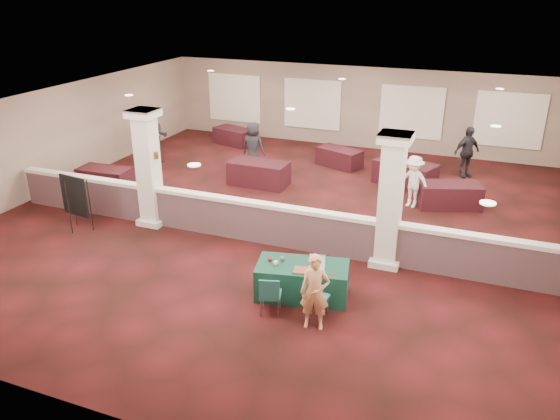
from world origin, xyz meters
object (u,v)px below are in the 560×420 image
at_px(woman, 315,292).
at_px(far_table_back_right, 405,174).
at_px(near_table, 302,280).
at_px(attendee_c, 467,152).
at_px(conf_chair_main, 315,296).
at_px(attendee_b, 413,182).
at_px(conf_chair_side, 270,293).
at_px(easel_board, 74,197).
at_px(far_table_front_center, 259,173).
at_px(far_table_front_left, 105,178).
at_px(attendee_a, 155,137).
at_px(attendee_d, 253,147).
at_px(far_table_front_right, 449,195).
at_px(far_table_back_center, 339,157).
at_px(far_table_back_left, 234,136).

relative_size(woman, far_table_back_right, 0.79).
distance_m(near_table, attendee_c, 9.72).
height_order(conf_chair_main, attendee_b, attendee_b).
height_order(conf_chair_side, attendee_b, attendee_b).
height_order(easel_board, far_table_front_center, easel_board).
bearing_deg(attendee_c, easel_board, 177.03).
xyz_separation_m(far_table_front_left, attendee_a, (0.00, 2.97, 0.62)).
xyz_separation_m(easel_board, woman, (7.30, -1.92, -0.21)).
xyz_separation_m(conf_chair_side, attendee_d, (-4.03, 8.26, 0.36)).
relative_size(easel_board, attendee_a, 0.81).
bearing_deg(far_table_front_left, attendee_d, 42.92).
bearing_deg(far_table_front_center, conf_chair_side, -64.87).
distance_m(conf_chair_side, far_table_front_center, 7.66).
bearing_deg(far_table_front_center, attendee_a, 169.46).
distance_m(far_table_front_right, attendee_a, 10.58).
relative_size(easel_board, attendee_b, 0.99).
xyz_separation_m(conf_chair_side, far_table_back_center, (-1.30, 9.80, -0.18)).
height_order(easel_board, attendee_b, attendee_b).
xyz_separation_m(easel_board, attendee_a, (-1.41, 5.93, -0.03)).
bearing_deg(attendee_b, far_table_front_center, -162.40).
bearing_deg(woman, far_table_back_center, 91.45).
distance_m(far_table_front_right, attendee_b, 1.19).
relative_size(far_table_front_center, far_table_back_center, 1.20).
bearing_deg(far_table_front_left, conf_chair_side, -31.77).
xyz_separation_m(conf_chair_side, easel_board, (-6.34, 1.85, 0.48)).
xyz_separation_m(conf_chair_main, attendee_c, (2.14, 10.07, 0.36)).
height_order(near_table, attendee_d, attendee_d).
bearing_deg(attendee_c, attendee_d, 150.91).
xyz_separation_m(woman, far_table_back_right, (0.29, 8.71, -0.38)).
height_order(easel_board, attendee_c, attendee_c).
distance_m(far_table_front_right, far_table_back_right, 2.08).
bearing_deg(far_table_back_center, far_table_front_left, -142.22).
relative_size(far_table_front_left, far_table_back_right, 0.86).
height_order(far_table_front_center, attendee_b, attendee_b).
bearing_deg(far_table_back_left, conf_chair_side, -60.88).
distance_m(far_table_back_right, attendee_a, 9.06).
xyz_separation_m(conf_chair_side, attendee_c, (3.02, 10.25, 0.37)).
distance_m(woman, far_table_back_center, 10.14).
bearing_deg(far_table_front_left, attendee_c, 26.85).
bearing_deg(near_table, attendee_c, 62.44).
distance_m(conf_chair_side, woman, 1.00).
bearing_deg(far_table_front_right, attendee_a, 177.13).
bearing_deg(conf_chair_main, woman, -70.21).
bearing_deg(far_table_front_center, far_table_front_right, 2.92).
bearing_deg(attendee_a, attendee_c, -14.21).
height_order(near_table, attendee_a, attendee_a).
bearing_deg(far_table_front_center, near_table, -58.96).
bearing_deg(woman, conf_chair_side, 164.02).
bearing_deg(far_table_back_right, attendee_d, -175.92).
relative_size(far_table_back_left, far_table_back_center, 1.03).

